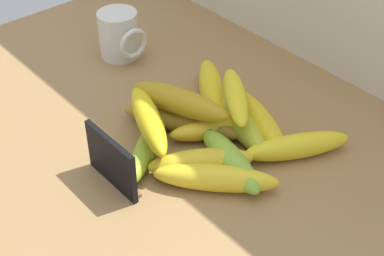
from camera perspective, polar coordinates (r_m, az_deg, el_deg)
counter_top at (r=89.75cm, az=-2.89°, el=-3.48°), size 110.00×76.00×3.00cm
chalkboard_sign at (r=82.67cm, az=-8.07°, el=-3.31°), size 11.00×1.80×8.40cm
coffee_mug at (r=111.11cm, az=-7.18°, el=9.13°), size 9.03×7.53×8.96cm
banana_0 at (r=82.19cm, az=2.35°, el=-4.98°), size 16.01×15.14×3.92cm
banana_1 at (r=92.71cm, az=4.39°, el=0.92°), size 19.93×9.78×4.15cm
banana_2 at (r=92.30cm, az=-1.04°, el=0.57°), size 19.52×12.91×3.47cm
banana_3 at (r=84.49cm, az=0.91°, el=-3.41°), size 11.94×15.38×4.06cm
banana_4 at (r=88.84cm, az=10.35°, el=-1.78°), size 11.12×16.82×3.84cm
banana_5 at (r=92.65cm, az=6.61°, el=0.73°), size 17.52×9.83×4.20cm
banana_6 at (r=85.01cm, az=3.79°, el=-3.19°), size 15.93×7.67×4.06cm
banana_7 at (r=91.23cm, az=2.46°, el=0.07°), size 9.65×15.50×3.62cm
banana_8 at (r=88.42cm, az=-4.37°, el=-1.60°), size 13.75×17.16×3.33cm
banana_9 at (r=98.35cm, az=2.04°, el=3.55°), size 18.50×15.00×4.29cm
banana_10 at (r=87.20cm, az=-4.58°, el=0.71°), size 17.45×10.53×3.75cm
banana_11 at (r=91.09cm, az=4.33°, el=3.12°), size 14.20×11.79×3.46cm
banana_12 at (r=90.28cm, az=-1.24°, el=2.65°), size 17.46×9.69×4.25cm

